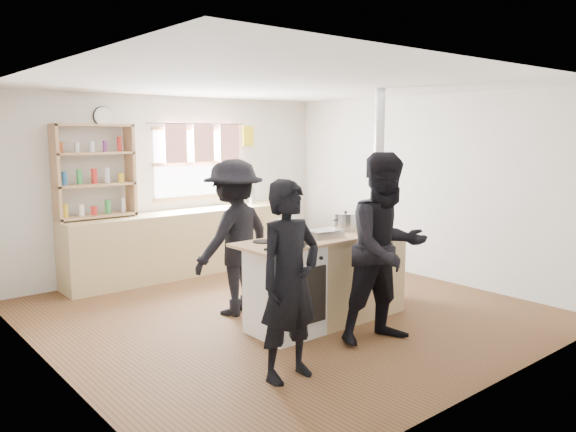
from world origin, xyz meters
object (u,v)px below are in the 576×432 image
object	(u,v)px
stockpot_counter	(345,221)
bread_board	(372,224)
person_near_left	(290,281)
person_far	(234,237)
roast_tray	(325,233)
skillet_greens	(288,243)
stockpot_stove	(287,228)
person_near_right	(387,249)
flue_heater	(377,246)
cooking_island	(328,279)
thermos	(252,194)

from	to	relation	value
stockpot_counter	bread_board	distance (m)	0.33
person_near_left	person_far	world-z (taller)	person_far
person_far	roast_tray	bearing A→B (deg)	103.28
skillet_greens	stockpot_stove	bearing A→B (deg)	51.08
person_near_right	person_far	size ratio (longest dim) A/B	1.06
roast_tray	flue_heater	bearing A→B (deg)	13.52
roast_tray	stockpot_stove	world-z (taller)	stockpot_stove
stockpot_counter	flue_heater	distance (m)	0.76
person_near_right	roast_tray	bearing A→B (deg)	113.30
person_near_left	person_far	xyz separation A→B (m)	(0.61, 1.68, 0.04)
cooking_island	person_near_right	bearing A→B (deg)	-87.66
bread_board	person_near_left	size ratio (longest dim) A/B	0.20
skillet_greens	person_near_right	world-z (taller)	person_near_right
thermos	stockpot_counter	bearing A→B (deg)	-103.97
roast_tray	bread_board	distance (m)	0.78
roast_tray	stockpot_stove	distance (m)	0.39
cooking_island	stockpot_stove	distance (m)	0.71
thermos	person_near_right	size ratio (longest dim) A/B	0.18
thermos	cooking_island	world-z (taller)	thermos
stockpot_stove	bread_board	size ratio (longest dim) A/B	0.79
stockpot_counter	person_near_left	distance (m)	1.84
stockpot_counter	person_near_right	distance (m)	0.95
stockpot_stove	bread_board	xyz separation A→B (m)	(1.07, -0.21, -0.04)
stockpot_counter	person_far	xyz separation A→B (m)	(-0.97, 0.75, -0.17)
skillet_greens	person_near_left	size ratio (longest dim) A/B	0.26
cooking_island	person_near_right	xyz separation A→B (m)	(0.03, -0.76, 0.44)
roast_tray	cooking_island	bearing A→B (deg)	22.78
flue_heater	person_near_left	xyz separation A→B (m)	(-2.23, -1.03, 0.17)
cooking_island	bread_board	size ratio (longest dim) A/B	6.18
thermos	stockpot_counter	xyz separation A→B (m)	(-0.66, -2.65, -0.04)
skillet_greens	roast_tray	size ratio (longest dim) A/B	1.12
stockpot_counter	person_far	bearing A→B (deg)	142.20
bread_board	person_far	size ratio (longest dim) A/B	0.19
roast_tray	person_far	bearing A→B (deg)	118.70
person_near_left	person_far	distance (m)	1.78
roast_tray	stockpot_counter	world-z (taller)	stockpot_counter
roast_tray	person_far	xyz separation A→B (m)	(-0.50, 0.91, -0.12)
roast_tray	stockpot_counter	size ratio (longest dim) A/B	1.31
cooking_island	bread_board	world-z (taller)	bread_board
bread_board	flue_heater	xyz separation A→B (m)	(0.34, 0.22, -0.34)
skillet_greens	roast_tray	distance (m)	0.60
skillet_greens	person_near_right	xyz separation A→B (m)	(0.71, -0.60, -0.05)
person_near_left	thermos	bearing A→B (deg)	56.49
thermos	bread_board	size ratio (longest dim) A/B	1.02
person_far	stockpot_counter	bearing A→B (deg)	126.78
roast_tray	stockpot_stove	bearing A→B (deg)	137.85
skillet_greens	person_near_left	bearing A→B (deg)	-128.75
roast_tray	skillet_greens	bearing A→B (deg)	-168.75
bread_board	person_near_left	bearing A→B (deg)	-156.65
thermos	person_far	xyz separation A→B (m)	(-1.63, -1.90, -0.21)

